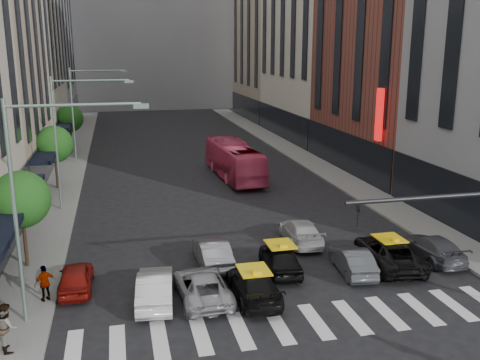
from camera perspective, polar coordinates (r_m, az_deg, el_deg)
ground at (r=21.59m, az=8.02°, el=-16.74°), size 160.00×160.00×0.00m
sidewalk_left at (r=48.69m, az=-18.07°, el=0.31°), size 3.00×96.00×0.15m
sidewalk_right at (r=51.88m, az=8.09°, el=1.68°), size 3.00×96.00×0.15m
building_left_d at (r=82.95m, az=-20.84°, el=15.85°), size 8.00×18.00×30.00m
building_right_b at (r=50.36m, az=15.97°, el=15.74°), size 8.00×18.00×26.00m
building_right_d at (r=85.72m, az=3.29°, el=15.94°), size 8.00×18.00×28.00m
building_far at (r=102.72m, az=-9.62°, el=17.68°), size 30.00×10.00×36.00m
tree_near at (r=28.62m, az=-22.34°, el=-1.94°), size 2.88×2.88×4.95m
tree_mid at (r=44.12m, az=-19.22°, el=3.62°), size 2.88×2.88×4.95m
tree_far at (r=59.89m, az=-17.72°, el=6.27°), size 2.88×2.88×4.95m
streetlamp_near at (r=22.05m, az=-20.72°, el=-0.25°), size 5.38×0.25×9.00m
streetlamp_mid at (r=37.71m, az=-17.72°, el=5.57°), size 5.38×0.25×9.00m
streetlamp_far at (r=53.57m, az=-16.47°, el=7.95°), size 5.38×0.25×9.00m
liberty_sign at (r=42.36m, az=14.64°, el=6.76°), size 0.30×0.70×4.00m
car_red at (r=26.24m, az=-17.12°, el=-9.90°), size 1.54×3.75×1.27m
car_white_front at (r=24.27m, az=-9.06°, el=-11.23°), size 1.95×4.48×1.43m
car_silver at (r=24.33m, az=-4.04°, el=-11.20°), size 2.30×4.70×1.29m
taxi_left at (r=24.35m, az=1.48°, el=-11.07°), size 1.97×4.67×1.35m
taxi_center at (r=27.13m, az=4.30°, el=-8.30°), size 2.08×4.33×1.43m
car_grey_mid at (r=27.53m, az=11.91°, el=-8.38°), size 1.81×4.10×1.31m
taxi_right at (r=28.75m, az=15.56°, el=-7.44°), size 3.14×5.59×1.47m
car_grey_curb at (r=30.32m, az=19.82°, el=-6.81°), size 1.84×4.51×1.31m
car_row2_left at (r=27.81m, az=-2.98°, el=-7.73°), size 1.56×4.32×1.42m
car_row2_right at (r=31.12m, az=6.48°, el=-5.47°), size 2.25×4.77×1.35m
bus at (r=45.99m, az=-0.66°, el=2.11°), size 3.13×11.19×3.08m
pedestrian_near at (r=21.94m, az=-23.64°, el=-14.15°), size 0.95×1.07×1.84m
pedestrian_far at (r=25.26m, az=-20.08°, el=-10.29°), size 1.03×0.82×1.63m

